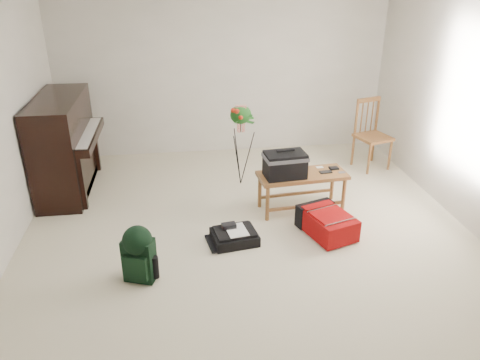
{
  "coord_description": "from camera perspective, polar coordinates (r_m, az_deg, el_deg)",
  "views": [
    {
      "loc": [
        -0.71,
        -4.31,
        2.78
      ],
      "look_at": [
        -0.07,
        0.35,
        0.57
      ],
      "focal_mm": 35.0,
      "sensor_mm": 36.0,
      "label": 1
    }
  ],
  "objects": [
    {
      "name": "floor",
      "position": [
        5.18,
        1.27,
        -7.33
      ],
      "size": [
        5.0,
        5.5,
        0.01
      ],
      "primitive_type": "cube",
      "color": "beige",
      "rests_on": "ground"
    },
    {
      "name": "dining_chair",
      "position": [
        7.08,
        15.83,
        5.31
      ],
      "size": [
        0.54,
        0.54,
        1.01
      ],
      "rotation": [
        0.0,
        0.0,
        0.29
      ],
      "color": "olive",
      "rests_on": "floor"
    },
    {
      "name": "piano",
      "position": [
        6.48,
        -20.56,
        3.8
      ],
      "size": [
        0.71,
        1.5,
        1.25
      ],
      "color": "black",
      "rests_on": "floor"
    },
    {
      "name": "black_duffel",
      "position": [
        5.12,
        -0.69,
        -6.82
      ],
      "size": [
        0.53,
        0.45,
        0.2
      ],
      "rotation": [
        0.0,
        0.0,
        0.15
      ],
      "color": "black",
      "rests_on": "floor"
    },
    {
      "name": "flower_stand",
      "position": [
        6.23,
        0.09,
        4.22
      ],
      "size": [
        0.41,
        0.41,
        1.14
      ],
      "rotation": [
        0.0,
        0.0,
        -0.14
      ],
      "color": "black",
      "rests_on": "floor"
    },
    {
      "name": "wall_back",
      "position": [
        7.26,
        -2.09,
        12.95
      ],
      "size": [
        5.0,
        0.04,
        2.5
      ],
      "primitive_type": "cube",
      "color": "silver",
      "rests_on": "floor"
    },
    {
      "name": "bench",
      "position": [
        5.54,
        6.12,
        1.55
      ],
      "size": [
        1.1,
        0.52,
        0.82
      ],
      "rotation": [
        0.0,
        0.0,
        0.09
      ],
      "color": "olive",
      "rests_on": "floor"
    },
    {
      "name": "red_suitcase",
      "position": [
        5.34,
        10.41,
        -4.91
      ],
      "size": [
        0.6,
        0.75,
        0.27
      ],
      "rotation": [
        0.0,
        0.0,
        0.32
      ],
      "color": "#A50A07",
      "rests_on": "floor"
    },
    {
      "name": "green_backpack",
      "position": [
        4.53,
        -12.28,
        -8.49
      ],
      "size": [
        0.33,
        0.31,
        0.57
      ],
      "rotation": [
        0.0,
        0.0,
        -0.35
      ],
      "color": "black",
      "rests_on": "floor"
    }
  ]
}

